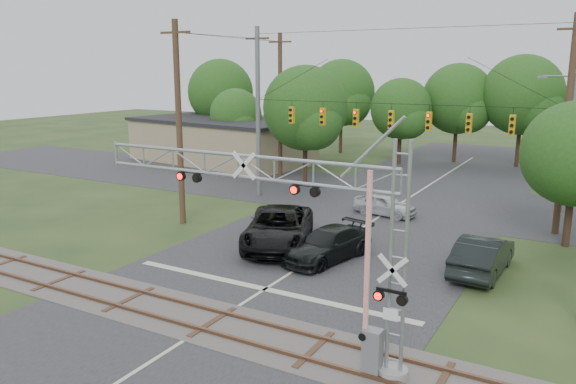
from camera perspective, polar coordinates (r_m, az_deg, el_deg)
The scene contains 14 objects.
ground at distance 19.01m, azimuth -11.42°, elevation -15.19°, with size 160.00×160.00×0.00m, color #253C1B.
road_main at distance 26.69m, azimuth 2.80°, elevation -6.67°, with size 14.00×90.00×0.02m, color #262628.
road_cross at distance 39.24m, azimuth 12.05°, elevation -0.70°, with size 90.00×12.00×0.02m, color #262628.
railroad_track at distance 20.37m, azimuth -7.66°, elevation -12.98°, with size 90.00×3.20×0.17m.
crossing_gantry at distance 16.80m, azimuth 0.69°, elevation -2.80°, with size 11.06×0.88×6.92m.
traffic_signal_span at distance 34.31m, azimuth 11.84°, elevation 7.17°, with size 19.34×0.36×11.50m.
pickup_black at distance 28.17m, azimuth -0.98°, elevation -3.65°, with size 3.11×6.75×1.88m, color black.
car_dark at distance 26.27m, azimuth 4.05°, elevation -5.32°, with size 2.07×5.10×1.48m, color black.
sedan_silver at distance 34.56m, azimuth 9.80°, elevation -1.27°, with size 1.56×3.88×1.32m, color silver.
suv_dark at distance 25.87m, azimuth 19.15°, elevation -6.06°, with size 1.77×5.09×1.68m, color black.
commercial_building at distance 54.31m, azimuth -6.81°, elevation 5.25°, with size 18.54×11.30×4.08m.
streetlight at distance 38.21m, azimuth 26.53°, elevation 5.13°, with size 2.26×0.24×8.48m.
utility_poles at distance 36.29m, azimuth 15.87°, elevation 7.77°, with size 24.92×28.24×13.74m.
treeline at distance 50.86m, azimuth 13.69°, elevation 8.71°, with size 52.35×29.80×10.01m.
Camera 1 is at (11.28, -12.56, 8.73)m, focal length 35.00 mm.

